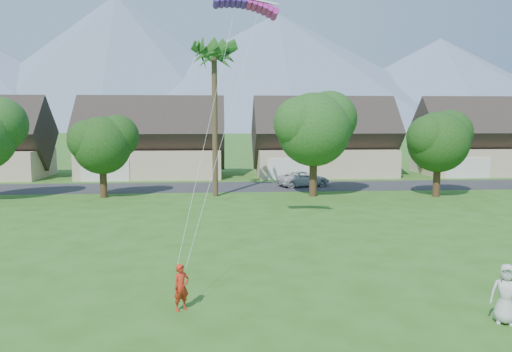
{
  "coord_description": "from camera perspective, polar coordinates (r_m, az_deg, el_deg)",
  "views": [
    {
      "loc": [
        -1.6,
        -12.12,
        6.38
      ],
      "look_at": [
        0.0,
        10.0,
        3.8
      ],
      "focal_mm": 35.0,
      "sensor_mm": 36.0,
      "label": 1
    }
  ],
  "objects": [
    {
      "name": "street",
      "position": [
        46.58,
        -2.13,
        -1.24
      ],
      "size": [
        90.0,
        7.0,
        0.01
      ],
      "primitive_type": "cube",
      "color": "#2D2D30",
      "rests_on": "ground"
    },
    {
      "name": "kite_flyer",
      "position": [
        17.15,
        -8.54,
        -12.46
      ],
      "size": [
        0.69,
        0.64,
        1.58
      ],
      "primitive_type": "imported",
      "rotation": [
        0.0,
        0.0,
        0.62
      ],
      "color": "red",
      "rests_on": "ground"
    },
    {
      "name": "watcher",
      "position": [
        17.71,
        26.7,
        -11.95
      ],
      "size": [
        1.1,
        0.97,
        1.9
      ],
      "primitive_type": "imported",
      "rotation": [
        0.0,
        0.0,
        -0.5
      ],
      "color": "beige",
      "rests_on": "ground"
    },
    {
      "name": "parked_car",
      "position": [
        47.12,
        5.46,
        -0.34
      ],
      "size": [
        5.39,
        3.57,
        1.38
      ],
      "primitive_type": "imported",
      "rotation": [
        0.0,
        0.0,
        1.85
      ],
      "color": "silver",
      "rests_on": "ground"
    },
    {
      "name": "mountain_ridge",
      "position": [
        273.32,
        -1.64,
        11.39
      ],
      "size": [
        540.0,
        240.0,
        70.0
      ],
      "color": "slate",
      "rests_on": "ground"
    },
    {
      "name": "houses_row",
      "position": [
        55.23,
        -1.96,
        3.58
      ],
      "size": [
        72.75,
        8.19,
        8.86
      ],
      "color": "beige",
      "rests_on": "ground"
    },
    {
      "name": "tree_row",
      "position": [
        40.06,
        -3.49,
        4.49
      ],
      "size": [
        62.27,
        6.67,
        8.45
      ],
      "color": "#47301C",
      "rests_on": "ground"
    },
    {
      "name": "fan_palm",
      "position": [
        40.98,
        -4.81,
        14.21
      ],
      "size": [
        3.0,
        3.0,
        13.8
      ],
      "color": "#4C3D26",
      "rests_on": "ground"
    },
    {
      "name": "parafoil_kite",
      "position": [
        25.9,
        -1.1,
        19.17
      ],
      "size": [
        3.18,
        1.03,
        0.5
      ],
      "rotation": [
        0.0,
        0.0,
        0.02
      ],
      "color": "#4C19C2",
      "rests_on": "ground"
    }
  ]
}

